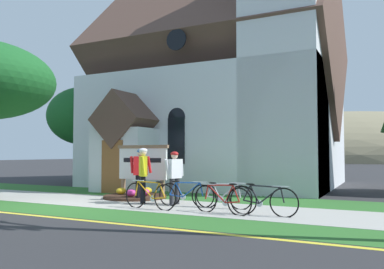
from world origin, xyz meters
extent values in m
plane|color=#2B2B2D|center=(0.00, 4.00, 0.00)|extent=(140.00, 140.00, 0.00)
cube|color=#A8A59E|center=(1.28, 1.65, 0.01)|extent=(32.00, 2.71, 0.01)
cube|color=#2D6628|center=(1.28, -0.50, 0.00)|extent=(32.00, 1.60, 0.01)
cube|color=#2D6628|center=(1.28, 4.23, 0.00)|extent=(24.00, 2.44, 0.01)
cube|color=yellow|center=(1.28, -1.45, 0.00)|extent=(28.00, 0.16, 0.01)
cube|color=silver|center=(1.28, 10.00, 2.62)|extent=(11.16, 9.10, 5.24)
cube|color=brown|center=(1.28, 10.00, 6.72)|extent=(11.66, 9.26, 9.26)
cube|color=silver|center=(5.38, 6.93, 5.65)|extent=(2.96, 2.96, 11.30)
cube|color=silver|center=(-0.72, 4.65, 1.30)|extent=(2.40, 1.60, 2.60)
cube|color=brown|center=(-0.72, 4.65, 2.95)|extent=(2.40, 1.80, 2.40)
cube|color=brown|center=(-0.72, 3.83, 1.05)|extent=(1.00, 0.06, 2.10)
cube|color=black|center=(-2.62, 5.42, 2.10)|extent=(0.76, 0.06, 1.90)
cone|color=black|center=(-2.62, 5.42, 3.05)|extent=(0.80, 0.06, 0.80)
cube|color=black|center=(1.28, 5.42, 2.10)|extent=(0.76, 0.06, 1.90)
cone|color=black|center=(1.28, 5.42, 3.05)|extent=(0.80, 0.06, 0.80)
cylinder|color=black|center=(1.28, 5.42, 6.28)|extent=(0.90, 0.06, 0.90)
cube|color=#7F6047|center=(0.17, 3.36, 0.32)|extent=(0.12, 0.12, 0.63)
cube|color=#7F6047|center=(1.89, 3.33, 0.32)|extent=(0.12, 0.12, 0.63)
cube|color=white|center=(1.03, 3.35, 1.19)|extent=(2.05, 0.12, 1.13)
cube|color=#7F6047|center=(1.03, 3.35, 1.82)|extent=(2.17, 0.16, 0.12)
cube|color=black|center=(1.03, 3.30, 1.33)|extent=(1.64, 0.04, 0.16)
cylinder|color=#382319|center=(1.03, 2.89, 0.05)|extent=(2.21, 2.21, 0.10)
ellipsoid|color=#CC338C|center=(1.38, 2.95, 0.22)|extent=(0.36, 0.36, 0.24)
ellipsoid|color=gold|center=(1.14, 3.49, 0.22)|extent=(0.36, 0.36, 0.24)
ellipsoid|color=gold|center=(0.39, 2.94, 0.22)|extent=(0.36, 0.36, 0.24)
ellipsoid|color=#CC338C|center=(1.14, 2.50, 0.22)|extent=(0.36, 0.36, 0.24)
torus|color=black|center=(5.64, 1.15, 0.36)|extent=(0.75, 0.07, 0.75)
torus|color=black|center=(6.71, 1.09, 0.36)|extent=(0.75, 0.07, 0.75)
cylinder|color=black|center=(6.35, 1.11, 0.52)|extent=(0.58, 0.06, 0.46)
cylinder|color=black|center=(6.23, 1.12, 0.74)|extent=(0.80, 0.07, 0.06)
cylinder|color=black|center=(5.95, 1.13, 0.53)|extent=(0.27, 0.05, 0.47)
cylinder|color=black|center=(5.85, 1.14, 0.33)|extent=(0.44, 0.06, 0.09)
cylinder|color=black|center=(5.74, 1.14, 0.55)|extent=(0.23, 0.05, 0.41)
cylinder|color=black|center=(6.67, 1.10, 0.54)|extent=(0.12, 0.04, 0.38)
ellipsoid|color=black|center=(5.83, 1.14, 0.78)|extent=(0.24, 0.09, 0.05)
cylinder|color=silver|center=(6.63, 1.10, 0.75)|extent=(0.44, 0.05, 0.03)
cylinder|color=silver|center=(6.07, 1.13, 0.30)|extent=(0.18, 0.03, 0.18)
torus|color=black|center=(5.64, 0.83, 0.35)|extent=(0.73, 0.18, 0.73)
torus|color=black|center=(4.60, 1.04, 0.35)|extent=(0.73, 0.18, 0.73)
cylinder|color=#A51E19|center=(4.96, 0.97, 0.51)|extent=(0.57, 0.15, 0.46)
cylinder|color=#A51E19|center=(5.07, 0.95, 0.74)|extent=(0.78, 0.19, 0.07)
cylinder|color=#A51E19|center=(5.34, 0.89, 0.53)|extent=(0.27, 0.09, 0.48)
cylinder|color=#A51E19|center=(5.43, 0.87, 0.32)|extent=(0.43, 0.12, 0.09)
cylinder|color=#A51E19|center=(5.55, 0.85, 0.55)|extent=(0.23, 0.08, 0.42)
cylinder|color=#A51E19|center=(4.64, 1.03, 0.54)|extent=(0.12, 0.06, 0.38)
ellipsoid|color=black|center=(5.45, 0.87, 0.79)|extent=(0.25, 0.13, 0.05)
cylinder|color=silver|center=(4.69, 1.03, 0.74)|extent=(0.44, 0.11, 0.03)
cylinder|color=silver|center=(5.23, 0.92, 0.30)|extent=(0.18, 0.06, 0.18)
torus|color=black|center=(3.13, 1.68, 0.33)|extent=(0.71, 0.10, 0.71)
torus|color=black|center=(4.18, 1.77, 0.33)|extent=(0.71, 0.10, 0.71)
cylinder|color=#194CA5|center=(3.83, 1.74, 0.50)|extent=(0.57, 0.09, 0.46)
cylinder|color=#194CA5|center=(3.71, 1.73, 0.71)|extent=(0.78, 0.11, 0.05)
cylinder|color=#194CA5|center=(3.44, 1.71, 0.49)|extent=(0.27, 0.06, 0.44)
cylinder|color=#194CA5|center=(3.34, 1.70, 0.31)|extent=(0.43, 0.08, 0.09)
cylinder|color=#194CA5|center=(3.23, 1.69, 0.52)|extent=(0.22, 0.06, 0.39)
cylinder|color=#194CA5|center=(4.14, 1.77, 0.53)|extent=(0.12, 0.05, 0.39)
ellipsoid|color=black|center=(3.32, 1.69, 0.73)|extent=(0.25, 0.10, 0.05)
cylinder|color=silver|center=(4.10, 1.77, 0.74)|extent=(0.44, 0.07, 0.03)
cylinder|color=silver|center=(3.55, 1.72, 0.28)|extent=(0.18, 0.04, 0.18)
torus|color=black|center=(3.49, 0.77, 0.35)|extent=(0.74, 0.12, 0.75)
torus|color=black|center=(2.44, 0.89, 0.35)|extent=(0.74, 0.12, 0.75)
cylinder|color=orange|center=(2.79, 0.85, 0.54)|extent=(0.58, 0.10, 0.50)
cylinder|color=orange|center=(2.91, 0.84, 0.76)|extent=(0.79, 0.12, 0.06)
cylinder|color=orange|center=(3.18, 0.80, 0.53)|extent=(0.27, 0.07, 0.47)
cylinder|color=orange|center=(3.28, 0.79, 0.33)|extent=(0.43, 0.08, 0.09)
cylinder|color=orange|center=(3.40, 0.78, 0.55)|extent=(0.23, 0.06, 0.41)
cylinder|color=orange|center=(2.48, 0.88, 0.56)|extent=(0.12, 0.05, 0.42)
ellipsoid|color=black|center=(3.30, 0.79, 0.78)|extent=(0.25, 0.11, 0.05)
cylinder|color=silver|center=(2.52, 0.88, 0.79)|extent=(0.44, 0.08, 0.03)
cylinder|color=silver|center=(3.07, 0.82, 0.30)|extent=(0.18, 0.04, 0.18)
torus|color=black|center=(4.29, 1.83, 0.33)|extent=(0.70, 0.07, 0.70)
torus|color=black|center=(5.30, 1.88, 0.33)|extent=(0.70, 0.07, 0.70)
cylinder|color=#B7B7BC|center=(4.96, 1.86, 0.50)|extent=(0.55, 0.06, 0.46)
cylinder|color=#B7B7BC|center=(4.85, 1.86, 0.70)|extent=(0.75, 0.07, 0.06)
cylinder|color=#B7B7BC|center=(4.58, 1.84, 0.48)|extent=(0.26, 0.05, 0.42)
cylinder|color=#B7B7BC|center=(4.49, 1.84, 0.31)|extent=(0.41, 0.06, 0.09)
cylinder|color=#B7B7BC|center=(4.38, 1.83, 0.51)|extent=(0.22, 0.05, 0.37)
cylinder|color=#B7B7BC|center=(5.26, 1.88, 0.52)|extent=(0.12, 0.04, 0.39)
ellipsoid|color=black|center=(4.47, 1.84, 0.72)|extent=(0.24, 0.09, 0.05)
cylinder|color=silver|center=(5.22, 1.88, 0.73)|extent=(0.44, 0.05, 0.03)
cylinder|color=silver|center=(4.69, 1.85, 0.28)|extent=(0.18, 0.03, 0.18)
cylinder|color=#2D2D33|center=(3.17, 2.06, 0.40)|extent=(0.15, 0.15, 0.81)
cylinder|color=#2D2D33|center=(3.11, 1.84, 0.40)|extent=(0.15, 0.15, 0.81)
cube|color=silver|center=(3.14, 1.95, 1.10)|extent=(0.31, 0.49, 0.59)
sphere|color=beige|center=(3.14, 1.95, 1.50)|extent=(0.21, 0.21, 0.21)
ellipsoid|color=red|center=(3.14, 1.95, 1.56)|extent=(0.31, 0.28, 0.15)
cylinder|color=silver|center=(3.25, 2.21, 1.13)|extent=(0.09, 0.14, 0.54)
cylinder|color=silver|center=(3.03, 1.69, 1.13)|extent=(0.09, 0.24, 0.53)
cylinder|color=black|center=(2.19, 1.66, 0.43)|extent=(0.15, 0.15, 0.86)
cylinder|color=black|center=(2.10, 1.76, 0.43)|extent=(0.15, 0.15, 0.86)
cube|color=yellow|center=(2.14, 1.71, 1.18)|extent=(0.47, 0.50, 0.63)
sphere|color=beige|center=(2.14, 1.71, 1.60)|extent=(0.22, 0.22, 0.22)
ellipsoid|color=silver|center=(2.14, 1.71, 1.66)|extent=(0.36, 0.36, 0.16)
cylinder|color=yellow|center=(2.31, 1.46, 1.21)|extent=(0.09, 0.20, 0.57)
cylinder|color=yellow|center=(1.98, 1.95, 1.21)|extent=(0.09, 0.18, 0.57)
cylinder|color=black|center=(1.56, 2.28, 0.43)|extent=(0.15, 0.15, 0.85)
cylinder|color=black|center=(1.70, 2.38, 0.43)|extent=(0.15, 0.15, 0.85)
cube|color=red|center=(1.63, 2.33, 1.16)|extent=(0.51, 0.44, 0.62)
sphere|color=beige|center=(1.63, 2.33, 1.59)|extent=(0.22, 0.22, 0.22)
ellipsoid|color=#1E59B2|center=(1.63, 2.33, 1.65)|extent=(0.35, 0.36, 0.15)
cylinder|color=red|center=(1.37, 2.20, 1.20)|extent=(0.09, 0.16, 0.57)
cylinder|color=red|center=(1.89, 2.46, 1.20)|extent=(0.09, 0.24, 0.56)
cylinder|color=#4C3823|center=(-5.54, 7.53, 0.94)|extent=(0.33, 0.33, 1.88)
ellipsoid|color=#195623|center=(-5.54, 7.53, 3.57)|extent=(3.82, 3.82, 3.08)
ellipsoid|color=#847A5B|center=(-6.35, 77.93, 0.00)|extent=(101.23, 50.99, 20.14)
camera|label=1|loc=(9.05, -8.67, 1.58)|focal=36.84mm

